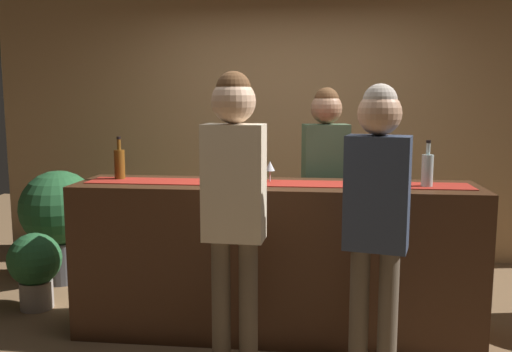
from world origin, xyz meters
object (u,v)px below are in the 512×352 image
object	(u,v)px
bartender	(325,172)
customer_sipping	(377,203)
customer_browsing	(234,191)
potted_plant_tall	(59,217)
wine_bottle_clear	(427,170)
potted_plant_small	(35,265)
wine_bottle_amber	(120,164)
wine_glass_mid_counter	(371,169)
wine_glass_near_customer	(270,167)

from	to	relation	value
bartender	customer_sipping	size ratio (longest dim) A/B	1.00
customer_browsing	potted_plant_tall	distance (m)	2.42
bartender	wine_bottle_clear	bearing A→B (deg)	124.93
potted_plant_small	wine_bottle_clear	bearing A→B (deg)	-5.18
wine_bottle_clear	bartender	world-z (taller)	bartender
wine_bottle_amber	bartender	distance (m)	1.54
customer_sipping	customer_browsing	size ratio (longest dim) A/B	0.96
wine_glass_mid_counter	potted_plant_small	xyz separation A→B (m)	(-2.50, 0.20, -0.81)
wine_bottle_amber	bartender	bearing A→B (deg)	19.58
wine_glass_mid_counter	bartender	xyz separation A→B (m)	(-0.29, 0.55, -0.10)
wine_bottle_amber	wine_glass_mid_counter	distance (m)	1.74
wine_bottle_clear	wine_glass_mid_counter	size ratio (longest dim) A/B	2.10
wine_glass_near_customer	potted_plant_small	world-z (taller)	wine_glass_near_customer
wine_bottle_amber	wine_bottle_clear	world-z (taller)	same
wine_bottle_amber	customer_browsing	distance (m)	1.16
bartender	potted_plant_small	xyz separation A→B (m)	(-2.21, -0.35, -0.71)
potted_plant_tall	potted_plant_small	xyz separation A→B (m)	(0.11, -0.66, -0.23)
customer_sipping	potted_plant_tall	bearing A→B (deg)	162.92
bartender	potted_plant_small	world-z (taller)	bartender
customer_browsing	potted_plant_tall	bearing A→B (deg)	142.96
wine_bottle_amber	customer_sipping	distance (m)	1.85
wine_glass_near_customer	wine_glass_mid_counter	bearing A→B (deg)	-2.82
wine_glass_mid_counter	potted_plant_tall	world-z (taller)	wine_glass_mid_counter
potted_plant_tall	potted_plant_small	bearing A→B (deg)	-80.21
wine_glass_mid_counter	bartender	bearing A→B (deg)	117.98
potted_plant_small	potted_plant_tall	bearing A→B (deg)	99.79
wine_glass_near_customer	potted_plant_tall	bearing A→B (deg)	156.87
potted_plant_tall	potted_plant_small	world-z (taller)	potted_plant_tall
wine_bottle_amber	wine_glass_near_customer	xyz separation A→B (m)	(1.06, -0.00, -0.01)
wine_bottle_clear	bartender	bearing A→B (deg)	136.63
customer_browsing	potted_plant_small	size ratio (longest dim) A/B	2.98
potted_plant_tall	customer_browsing	bearing A→B (deg)	-40.28
wine_glass_near_customer	potted_plant_small	size ratio (longest dim) A/B	0.24
wine_glass_mid_counter	customer_sipping	bearing A→B (deg)	-92.45
bartender	customer_sipping	distance (m)	1.24
bartender	wine_glass_mid_counter	bearing A→B (deg)	106.28
wine_bottle_clear	wine_glass_mid_counter	xyz separation A→B (m)	(-0.35, 0.06, -0.01)
customer_sipping	potted_plant_small	bearing A→B (deg)	174.19
wine_glass_near_customer	potted_plant_tall	world-z (taller)	wine_glass_near_customer
customer_sipping	potted_plant_small	world-z (taller)	customer_sipping
wine_bottle_clear	customer_sipping	size ratio (longest dim) A/B	0.18
potted_plant_small	wine_glass_mid_counter	bearing A→B (deg)	-4.63
wine_bottle_amber	customer_sipping	size ratio (longest dim) A/B	0.18
wine_bottle_clear	customer_sipping	distance (m)	0.72
wine_glass_mid_counter	customer_sipping	world-z (taller)	customer_sipping
wine_bottle_amber	wine_glass_mid_counter	world-z (taller)	wine_bottle_amber
wine_bottle_clear	bartender	distance (m)	0.89
wine_glass_mid_counter	potted_plant_small	distance (m)	2.64
bartender	wine_bottle_amber	bearing A→B (deg)	7.88
wine_glass_near_customer	bartender	distance (m)	0.65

